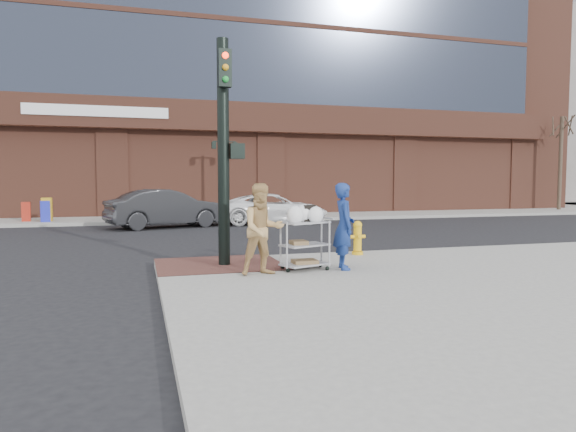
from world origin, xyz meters
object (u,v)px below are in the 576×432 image
object	(u,v)px
utility_cart	(305,240)
fire_hydrant	(358,237)
traffic_signal_pole	(225,145)
woman_blue	(344,226)
lamp_post	(225,169)
pedestrian_tan	(263,229)
minivan_white	(273,209)
sedan_dark	(167,208)

from	to	relation	value
utility_cart	fire_hydrant	world-z (taller)	utility_cart
traffic_signal_pole	utility_cart	bearing A→B (deg)	-35.56
utility_cart	woman_blue	bearing A→B (deg)	-10.28
lamp_post	utility_cart	xyz separation A→B (m)	(-0.96, -16.31, -1.84)
traffic_signal_pole	woman_blue	xyz separation A→B (m)	(2.35, -1.24, -1.76)
woman_blue	pedestrian_tan	xyz separation A→B (m)	(-1.82, -0.16, -0.00)
pedestrian_tan	fire_hydrant	distance (m)	3.67
traffic_signal_pole	utility_cart	world-z (taller)	traffic_signal_pole
lamp_post	pedestrian_tan	distance (m)	16.81
lamp_post	minivan_white	size ratio (longest dim) A/B	0.78
utility_cart	minivan_white	bearing A→B (deg)	78.18
lamp_post	minivan_white	distance (m)	4.14
lamp_post	fire_hydrant	distance (m)	14.74
traffic_signal_pole	woman_blue	size ratio (longest dim) A/B	2.71
traffic_signal_pole	woman_blue	world-z (taller)	traffic_signal_pole
utility_cart	fire_hydrant	distance (m)	2.67
lamp_post	sedan_dark	xyz separation A→B (m)	(-3.16, -3.83, -1.79)
woman_blue	minivan_white	bearing A→B (deg)	2.11
fire_hydrant	pedestrian_tan	bearing A→B (deg)	-145.38
lamp_post	traffic_signal_pole	xyz separation A→B (m)	(-2.48, -15.23, 0.21)
minivan_white	fire_hydrant	distance (m)	11.37
traffic_signal_pole	woman_blue	distance (m)	3.18
woman_blue	utility_cart	size ratio (longest dim) A/B	1.33
traffic_signal_pole	fire_hydrant	distance (m)	4.22
lamp_post	traffic_signal_pole	bearing A→B (deg)	-99.24
lamp_post	minivan_white	xyz separation A→B (m)	(1.78, -3.22, -1.91)
pedestrian_tan	lamp_post	bearing A→B (deg)	76.92
sedan_dark	lamp_post	bearing A→B (deg)	-56.32
sedan_dark	utility_cart	distance (m)	12.67
lamp_post	fire_hydrant	xyz separation A→B (m)	(1.04, -14.56, -2.02)
pedestrian_tan	utility_cart	size ratio (longest dim) A/B	1.33
minivan_white	fire_hydrant	bearing A→B (deg)	179.75
pedestrian_tan	woman_blue	bearing A→B (deg)	-1.33
pedestrian_tan	minivan_white	size ratio (longest dim) A/B	0.36
traffic_signal_pole	fire_hydrant	size ratio (longest dim) A/B	5.76
lamp_post	minivan_white	bearing A→B (deg)	-61.00
minivan_white	woman_blue	bearing A→B (deg)	175.29
traffic_signal_pole	woman_blue	bearing A→B (deg)	-27.75
pedestrian_tan	minivan_white	world-z (taller)	pedestrian_tan
woman_blue	sedan_dark	size ratio (longest dim) A/B	0.37
traffic_signal_pole	pedestrian_tan	size ratio (longest dim) A/B	2.71
pedestrian_tan	sedan_dark	size ratio (longest dim) A/B	0.36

